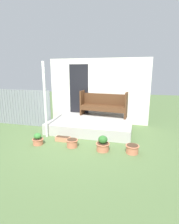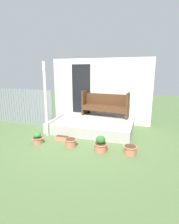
{
  "view_description": "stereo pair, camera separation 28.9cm",
  "coord_description": "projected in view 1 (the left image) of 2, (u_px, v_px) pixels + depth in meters",
  "views": [
    {
      "loc": [
        1.66,
        -4.94,
        2.09
      ],
      "look_at": [
        0.25,
        0.35,
        0.81
      ],
      "focal_mm": 28.0,
      "sensor_mm": 36.0,
      "label": 1
    },
    {
      "loc": [
        1.94,
        -4.86,
        2.09
      ],
      "look_at": [
        0.25,
        0.35,
        0.81
      ],
      "focal_mm": 28.0,
      "sensor_mm": 36.0,
      "label": 2
    }
  ],
  "objects": [
    {
      "name": "ground_plane",
      "position": [
        79.0,
        139.0,
        5.54
      ],
      "size": [
        24.0,
        24.0,
        0.0
      ],
      "primitive_type": "plane",
      "color": "#516B3D"
    },
    {
      "name": "porch_slab",
      "position": [
        91.0,
        125.0,
        6.4
      ],
      "size": [
        2.88,
        1.99,
        0.36
      ],
      "color": "#B2AFA8",
      "rests_on": "ground_plane"
    },
    {
      "name": "house_wall",
      "position": [
        97.0,
        91.0,
        7.12
      ],
      "size": [
        4.08,
        0.08,
        2.6
      ],
      "color": "white",
      "rests_on": "ground_plane"
    },
    {
      "name": "fence_corrugated",
      "position": [
        17.0,
        107.0,
        6.89
      ],
      "size": [
        2.89,
        0.05,
        1.41
      ],
      "color": "gray",
      "rests_on": "ground_plane"
    },
    {
      "name": "support_post",
      "position": [
        45.0,
        101.0,
        5.48
      ],
      "size": [
        0.08,
        0.08,
        2.39
      ],
      "color": "white",
      "rests_on": "ground_plane"
    },
    {
      "name": "bench",
      "position": [
        103.0,
        104.0,
        6.8
      ],
      "size": [
        1.86,
        0.58,
        0.98
      ],
      "rotation": [
        0.0,
        0.0,
        -0.1
      ],
      "color": "#4C2D19",
      "rests_on": "porch_slab"
    },
    {
      "name": "flower_pot_left",
      "position": [
        38.0,
        140.0,
        5.08
      ],
      "size": [
        0.33,
        0.33,
        0.34
      ],
      "color": "#C67251",
      "rests_on": "ground_plane"
    },
    {
      "name": "flower_pot_middle",
      "position": [
        72.0,
        143.0,
        4.93
      ],
      "size": [
        0.34,
        0.34,
        0.22
      ],
      "color": "#C67251",
      "rests_on": "ground_plane"
    },
    {
      "name": "flower_pot_right",
      "position": [
        103.0,
        144.0,
        4.67
      ],
      "size": [
        0.38,
        0.38,
        0.42
      ],
      "color": "#C67251",
      "rests_on": "ground_plane"
    },
    {
      "name": "flower_pot_far_right",
      "position": [
        132.0,
        149.0,
        4.54
      ],
      "size": [
        0.36,
        0.36,
        0.23
      ],
      "color": "#C67251",
      "rests_on": "ground_plane"
    },
    {
      "name": "planter_box_rect",
      "position": [
        63.0,
        139.0,
        5.35
      ],
      "size": [
        0.45,
        0.17,
        0.14
      ],
      "color": "tan",
      "rests_on": "ground_plane"
    }
  ]
}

